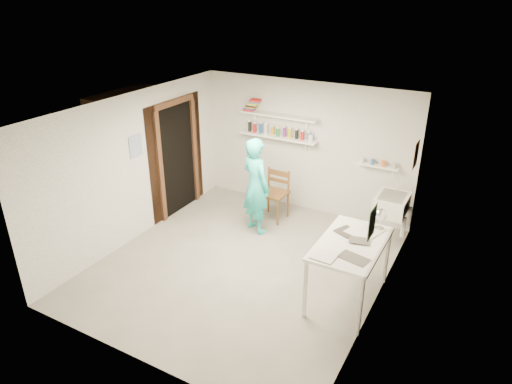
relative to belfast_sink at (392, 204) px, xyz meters
The scene contains 27 objects.
floor 2.54m from the belfast_sink, 135.83° to the right, with size 4.00×4.50×0.02m, color slate.
ceiling 2.98m from the belfast_sink, 135.83° to the right, with size 4.00×4.50×0.02m, color silver.
wall_back 1.90m from the belfast_sink, 162.26° to the left, with size 4.00×0.02×2.40m, color silver.
wall_front 4.36m from the belfast_sink, 113.84° to the right, with size 4.00×0.02×2.40m, color silver.
wall_left 4.16m from the belfast_sink, 155.67° to the right, with size 0.02×4.50×2.40m, color silver.
wall_right 1.79m from the belfast_sink, 81.30° to the right, with size 0.02×4.50×2.40m, color silver.
doorway_recess 3.81m from the belfast_sink, behind, with size 0.02×0.90×2.00m, color black.
corridor_box 4.51m from the belfast_sink, behind, with size 1.40×1.50×2.10m, color brown.
door_lintel 4.01m from the belfast_sink, behind, with size 0.06×1.05×0.10m, color brown.
door_jamb_near 3.91m from the belfast_sink, 162.82° to the right, with size 0.06×0.10×2.00m, color brown.
door_jamb_far 3.74m from the belfast_sink, behind, with size 0.06×0.10×2.00m, color brown.
shelf_lower 2.38m from the belfast_sink, 169.18° to the left, with size 1.50×0.22×0.03m, color white.
shelf_upper 2.52m from the belfast_sink, 169.18° to the left, with size 1.50×0.22×0.03m, color white.
ledge_shelf 0.75m from the belfast_sink, 130.40° to the left, with size 0.70×0.14×0.03m, color white.
poster_left 4.17m from the belfast_sink, 156.18° to the right, with size 0.01×0.28×0.36m, color #334C7F.
poster_right_a 0.89m from the belfast_sink, 22.79° to the left, with size 0.01×0.34×0.42m, color #995933.
poster_right_b 2.40m from the belfast_sink, 83.96° to the right, with size 0.01×0.30×0.38m, color #3F724C.
belfast_sink is the anchor object (origin of this frame).
man 2.21m from the belfast_sink, 162.46° to the right, with size 0.61×0.40×1.66m, color #27C3B9.
wall_clock 2.28m from the belfast_sink, 168.07° to the right, with size 0.30×0.30×0.04m, color beige.
wooden_chair 2.05m from the belfast_sink, behind, with size 0.46×0.44×1.00m, color brown.
work_table 1.76m from the belfast_sink, 93.62° to the right, with size 0.79×1.31×0.88m, color white.
desk_lamp 1.28m from the belfast_sink, 84.96° to the right, with size 0.16×0.16×0.16m, color silver.
spray_cans 2.41m from the belfast_sink, 169.18° to the left, with size 1.34×0.06×0.17m.
book_stack 3.05m from the belfast_sink, behind, with size 0.32×0.14×0.22m.
ledge_pots 0.78m from the belfast_sink, 130.40° to the left, with size 0.48×0.07×0.09m.
papers 1.75m from the belfast_sink, 93.62° to the right, with size 0.30×0.22×0.03m.
Camera 1 is at (3.00, -5.04, 3.90)m, focal length 32.00 mm.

